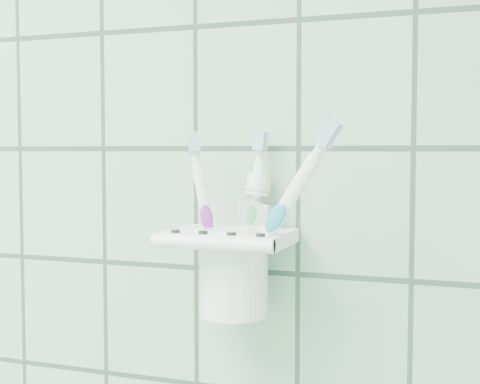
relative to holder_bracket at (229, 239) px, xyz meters
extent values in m
cube|color=white|center=(0.00, 0.04, -0.01)|extent=(0.05, 0.02, 0.03)
cube|color=white|center=(0.00, 0.00, 0.00)|extent=(0.12, 0.09, 0.01)
cylinder|color=white|center=(0.00, -0.05, 0.00)|extent=(0.12, 0.01, 0.01)
cylinder|color=black|center=(-0.04, -0.03, 0.01)|extent=(0.01, 0.01, 0.00)
cylinder|color=black|center=(-0.01, -0.03, 0.01)|extent=(0.01, 0.01, 0.00)
cylinder|color=black|center=(0.01, -0.03, 0.01)|extent=(0.01, 0.01, 0.00)
cylinder|color=black|center=(0.04, -0.03, 0.01)|extent=(0.01, 0.01, 0.00)
cylinder|color=white|center=(0.00, 0.00, -0.03)|extent=(0.07, 0.07, 0.09)
cylinder|color=white|center=(0.00, 0.00, 0.01)|extent=(0.08, 0.08, 0.01)
cylinder|color=black|center=(0.00, 0.00, 0.01)|extent=(0.06, 0.06, 0.00)
cylinder|color=white|center=(-0.01, -0.01, 0.01)|extent=(0.04, 0.02, 0.15)
cylinder|color=white|center=(-0.01, -0.01, 0.09)|extent=(0.01, 0.01, 0.02)
cube|color=silver|center=(-0.01, -0.01, 0.10)|extent=(0.02, 0.01, 0.02)
cube|color=white|center=(-0.01, 0.00, 0.10)|extent=(0.02, 0.01, 0.02)
ellipsoid|color=purple|center=(-0.01, -0.01, 0.02)|extent=(0.02, 0.01, 0.03)
cylinder|color=white|center=(0.01, 0.02, 0.00)|extent=(0.02, 0.02, 0.15)
cylinder|color=white|center=(0.01, 0.02, 0.09)|extent=(0.01, 0.01, 0.02)
cube|color=silver|center=(0.01, 0.01, 0.10)|extent=(0.01, 0.01, 0.02)
cube|color=white|center=(0.01, 0.02, 0.10)|extent=(0.01, 0.01, 0.02)
ellipsoid|color=green|center=(0.01, 0.01, 0.02)|extent=(0.02, 0.01, 0.03)
cylinder|color=white|center=(0.00, -0.01, 0.02)|extent=(0.11, 0.03, 0.16)
cylinder|color=white|center=(0.00, -0.01, 0.13)|extent=(0.02, 0.01, 0.03)
cube|color=silver|center=(0.00, -0.02, 0.14)|extent=(0.03, 0.01, 0.03)
cube|color=white|center=(0.00, -0.01, 0.14)|extent=(0.03, 0.01, 0.03)
ellipsoid|color=teal|center=(0.00, -0.02, 0.04)|extent=(0.03, 0.01, 0.04)
cube|color=silver|center=(0.01, 0.02, -0.02)|extent=(0.05, 0.03, 0.11)
cube|color=silver|center=(0.01, 0.02, -0.07)|extent=(0.04, 0.01, 0.01)
cone|color=silver|center=(0.01, 0.02, 0.04)|extent=(0.03, 0.03, 0.02)
cylinder|color=white|center=(0.01, 0.02, 0.06)|extent=(0.03, 0.03, 0.03)
camera|label=1|loc=(0.24, -0.63, 0.09)|focal=50.00mm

